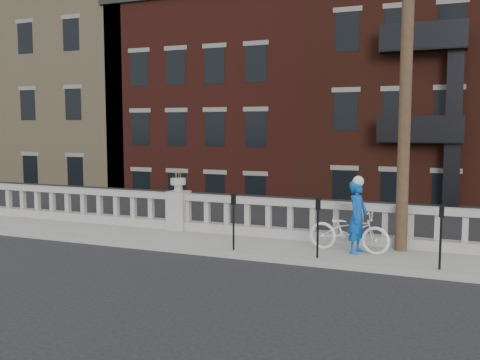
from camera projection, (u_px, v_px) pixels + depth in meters
name	position (u px, v px, depth m)	size (l,w,h in m)	color
ground	(93.00, 268.00, 11.79)	(120.00, 120.00, 0.00)	black
sidewalk	(162.00, 238.00, 14.55)	(32.00, 2.20, 0.15)	gray
balustrade	(179.00, 212.00, 15.37)	(28.00, 0.34, 1.03)	gray
planter_pedestal	(179.00, 206.00, 15.35)	(0.55, 0.55, 1.76)	gray
lower_level	(337.00, 134.00, 32.55)	(80.00, 44.00, 20.80)	#605E59
utility_pole	(407.00, 33.00, 12.25)	(1.60, 0.28, 10.00)	#422D1E
parking_meter_a	(233.00, 215.00, 12.74)	(0.10, 0.09, 1.36)	black
parking_meter_b	(318.00, 221.00, 11.98)	(0.10, 0.09, 1.36)	black
parking_meter_c	(441.00, 229.00, 11.01)	(0.10, 0.09, 1.36)	black
bicycle	(349.00, 230.00, 12.61)	(0.68, 1.94, 1.02)	white
cyclist	(357.00, 217.00, 12.46)	(0.62, 0.41, 1.71)	#0B4DB0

